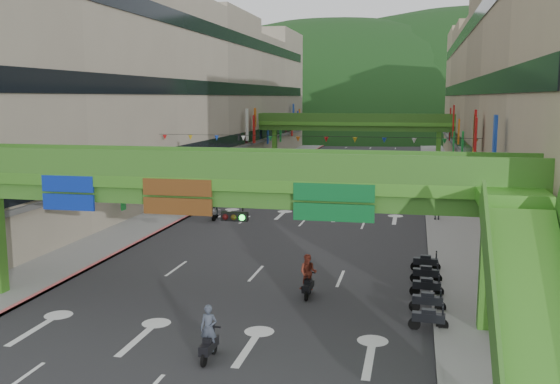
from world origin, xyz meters
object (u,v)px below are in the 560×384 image
(pedestrian_red, at_px, (510,295))
(overpass_near, at_px, (237,197))
(car_silver, at_px, (314,160))
(scooter_rider_near, at_px, (209,335))
(scooter_rider_mid, at_px, (308,275))
(car_yellow, at_px, (376,156))

(pedestrian_red, bearing_deg, overpass_near, -167.54)
(car_silver, bearing_deg, pedestrian_red, -63.70)
(overpass_near, height_order, scooter_rider_near, overpass_near)
(scooter_rider_mid, distance_m, car_silver, 57.20)
(overpass_near, relative_size, car_silver, 6.23)
(scooter_rider_near, distance_m, car_yellow, 73.30)
(overpass_near, xyz_separation_m, car_silver, (-6.45, 59.85, -4.46))
(car_silver, xyz_separation_m, pedestrian_red, (17.71, -57.24, 0.20))
(car_yellow, bearing_deg, pedestrian_red, -87.29)
(scooter_rider_mid, distance_m, car_yellow, 65.56)
(overpass_near, height_order, scooter_rider_mid, overpass_near)
(scooter_rider_near, distance_m, pedestrian_red, 13.11)
(scooter_rider_mid, bearing_deg, car_silver, 98.93)
(scooter_rider_near, bearing_deg, scooter_rider_mid, 73.77)
(overpass_near, height_order, car_silver, overpass_near)
(car_yellow, distance_m, pedestrian_red, 67.01)
(scooter_rider_near, relative_size, scooter_rider_mid, 0.99)
(overpass_near, bearing_deg, car_yellow, 88.81)
(scooter_rider_near, height_order, car_silver, scooter_rider_near)
(scooter_rider_mid, height_order, car_yellow, scooter_rider_mid)
(scooter_rider_near, bearing_deg, pedestrian_red, 32.26)
(scooter_rider_near, xyz_separation_m, scooter_rider_mid, (2.25, 7.73, 0.11))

